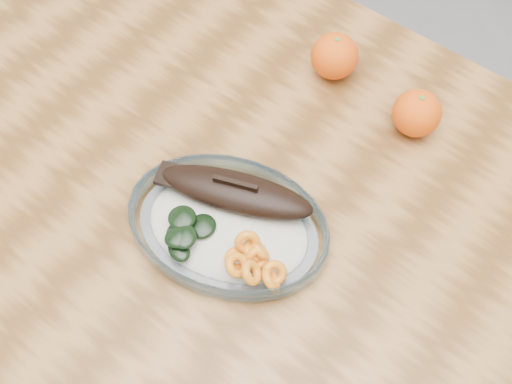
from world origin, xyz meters
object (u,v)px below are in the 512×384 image
orange_right (417,113)px  dining_table (250,225)px  plated_meal (228,223)px  orange_left (334,56)px

orange_right → dining_table: bearing=-117.9°
plated_meal → orange_left: bearing=81.6°
dining_table → orange_left: (-0.03, 0.25, 0.13)m
dining_table → orange_left: bearing=97.0°
plated_meal → orange_right: plated_meal is taller
dining_table → orange_left: orange_left is taller
plated_meal → orange_left: size_ratio=8.40×
dining_table → plated_meal: plated_meal is taller
orange_right → plated_meal: bearing=-110.0°
dining_table → plated_meal: 0.13m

